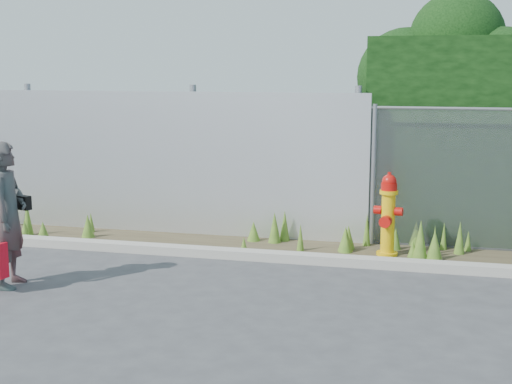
% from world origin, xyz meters
% --- Properties ---
extents(ground, '(80.00, 80.00, 0.00)m').
position_xyz_m(ground, '(0.00, 0.00, 0.00)').
color(ground, '#3B3C3E').
rests_on(ground, ground).
extents(curb, '(16.00, 0.22, 0.12)m').
position_xyz_m(curb, '(0.00, 1.80, 0.06)').
color(curb, '#9D988E').
rests_on(curb, ground).
extents(weed_strip, '(16.00, 1.35, 0.54)m').
position_xyz_m(weed_strip, '(0.24, 2.44, 0.14)').
color(weed_strip, '#413725').
rests_on(weed_strip, ground).
extents(corrugated_fence, '(8.50, 0.21, 2.30)m').
position_xyz_m(corrugated_fence, '(-3.25, 3.01, 1.10)').
color(corrugated_fence, silver).
rests_on(corrugated_fence, ground).
extents(fire_hydrant, '(0.39, 0.35, 1.17)m').
position_xyz_m(fire_hydrant, '(1.31, 2.38, 0.57)').
color(fire_hydrant, '#E6B20C').
rests_on(fire_hydrant, ground).
extents(woman, '(0.54, 0.70, 1.72)m').
position_xyz_m(woman, '(-2.94, -0.01, 0.86)').
color(woman, '#0E5B55').
rests_on(woman, ground).
extents(black_shoulder_bag, '(0.22, 0.09, 0.17)m').
position_xyz_m(black_shoulder_bag, '(-2.87, 0.18, 0.98)').
color(black_shoulder_bag, black).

